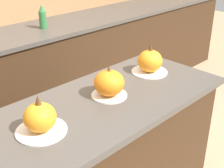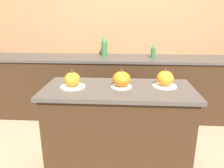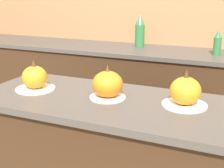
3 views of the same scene
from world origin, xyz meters
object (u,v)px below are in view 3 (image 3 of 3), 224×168
bottle_tall (140,32)px  bottle_short (217,43)px  pumpkin_cake_left (35,79)px  pumpkin_cake_center (108,85)px  pumpkin_cake_right (185,92)px

bottle_tall → bottle_short: bottle_tall is taller
pumpkin_cake_left → pumpkin_cake_center: size_ratio=1.18×
pumpkin_cake_right → bottle_short: bearing=88.6°
pumpkin_cake_left → pumpkin_cake_right: bearing=5.1°
pumpkin_cake_center → bottle_short: bottle_short is taller
pumpkin_cake_right → bottle_tall: bearing=117.0°
pumpkin_cake_center → pumpkin_cake_right: pumpkin_cake_right is taller
pumpkin_cake_center → bottle_short: bearing=71.4°
pumpkin_cake_center → bottle_short: size_ratio=0.92×
pumpkin_cake_right → bottle_tall: 1.50m
bottle_tall → pumpkin_cake_right: bearing=-63.0°
bottle_tall → pumpkin_cake_center: bearing=-78.2°
pumpkin_cake_left → bottle_tall: size_ratio=0.75×
bottle_short → pumpkin_cake_right: bearing=-91.4°
pumpkin_cake_center → pumpkin_cake_right: bearing=6.7°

